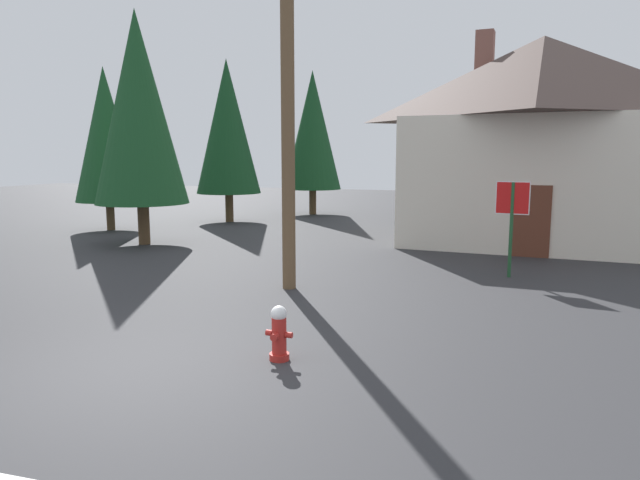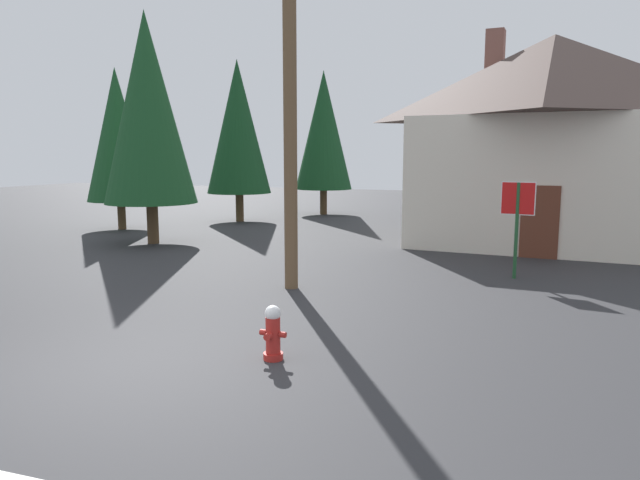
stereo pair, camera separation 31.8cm
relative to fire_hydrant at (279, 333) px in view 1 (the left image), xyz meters
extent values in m
cube|color=#2D2D30|center=(-1.87, -1.30, -0.43)|extent=(80.00, 80.00, 0.10)
cylinder|color=#AD231E|center=(0.00, 0.00, -0.33)|extent=(0.28, 0.28, 0.09)
cylinder|color=#AD231E|center=(0.00, 0.00, -0.03)|extent=(0.20, 0.20, 0.51)
sphere|color=white|center=(0.00, 0.00, 0.28)|extent=(0.22, 0.22, 0.22)
cylinder|color=#AD231E|center=(-0.15, 0.00, -0.01)|extent=(0.09, 0.08, 0.08)
cylinder|color=#AD231E|center=(0.15, 0.00, -0.01)|extent=(0.09, 0.08, 0.08)
cylinder|color=#AD231E|center=(0.00, -0.14, -0.01)|extent=(0.10, 0.09, 0.10)
cylinder|color=brown|center=(-1.57, 4.02, 4.21)|extent=(0.28, 0.28, 9.18)
cylinder|color=#1E4C28|center=(2.79, 6.80, 0.72)|extent=(0.08, 0.08, 2.20)
cube|color=white|center=(2.79, 6.80, 1.47)|extent=(0.75, 0.10, 0.76)
cube|color=red|center=(2.79, 6.80, 1.47)|extent=(0.71, 0.11, 0.71)
cube|color=silver|center=(3.36, 12.95, 1.60)|extent=(7.98, 6.58, 3.95)
pyramid|color=#473833|center=(3.36, 12.95, 4.86)|extent=(8.62, 7.11, 2.57)
cube|color=brown|center=(1.46, 14.15, 5.50)|extent=(0.62, 0.62, 2.31)
cube|color=#592D1E|center=(3.24, 9.78, 0.62)|extent=(1.00, 0.10, 2.00)
cylinder|color=#4C3823|center=(-11.73, 10.54, 0.17)|extent=(0.30, 0.30, 1.09)
cone|color=#194723|center=(-11.73, 10.54, 3.19)|extent=(2.42, 2.42, 4.96)
cylinder|color=#4C3823|center=(-8.86, 14.56, 0.23)|extent=(0.34, 0.34, 1.22)
cone|color=#143D1E|center=(-8.86, 14.56, 3.61)|extent=(2.71, 2.71, 5.55)
cylinder|color=#4C3823|center=(-6.61, 18.65, 0.23)|extent=(0.34, 0.34, 1.21)
cone|color=#143D1E|center=(-6.61, 18.65, 3.60)|extent=(2.70, 2.70, 5.53)
cylinder|color=#4C3823|center=(-8.33, 8.07, 0.27)|extent=(0.36, 0.36, 1.30)
cone|color=#194723|center=(-8.33, 8.07, 3.88)|extent=(2.89, 2.89, 5.92)
camera|label=1|loc=(3.14, -6.91, 2.43)|focal=32.01mm
camera|label=2|loc=(3.43, -6.80, 2.43)|focal=32.01mm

